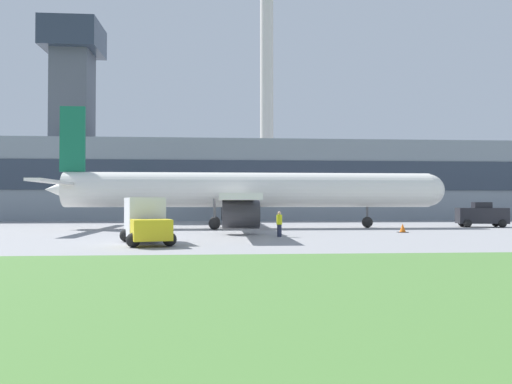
% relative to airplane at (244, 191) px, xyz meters
% --- Properties ---
extents(ground_plane, '(400.00, 400.00, 0.00)m').
position_rel_airplane_xyz_m(ground_plane, '(-1.17, -3.31, -3.06)').
color(ground_plane, gray).
extents(terminal_building, '(82.23, 14.85, 25.24)m').
position_rel_airplane_xyz_m(terminal_building, '(-2.21, 23.87, 2.27)').
color(terminal_building, gray).
rests_on(terminal_building, ground_plane).
extents(smokestack_left, '(2.86, 2.86, 44.26)m').
position_rel_airplane_xyz_m(smokestack_left, '(6.80, 51.27, 19.19)').
color(smokestack_left, beige).
rests_on(smokestack_left, ground_plane).
extents(airplane, '(33.34, 30.56, 9.98)m').
position_rel_airplane_xyz_m(airplane, '(0.00, 0.00, 0.00)').
color(airplane, white).
rests_on(airplane, ground_plane).
extents(pushback_tug, '(4.33, 2.82, 2.17)m').
position_rel_airplane_xyz_m(pushback_tug, '(20.73, 0.37, -2.08)').
color(pushback_tug, '#232328').
rests_on(pushback_tug, ground_plane).
extents(baggage_truck, '(3.36, 5.49, 2.41)m').
position_rel_airplane_xyz_m(baggage_truck, '(-5.96, -14.87, -1.89)').
color(baggage_truck, yellow).
rests_on(baggage_truck, ground_plane).
extents(ground_crew_person, '(0.49, 0.49, 1.60)m').
position_rel_airplane_xyz_m(ground_crew_person, '(1.66, -10.51, -2.25)').
color(ground_crew_person, '#23283D').
rests_on(ground_crew_person, ground_plane).
extents(traffic_cone_near_nose, '(0.66, 0.66, 0.64)m').
position_rel_airplane_xyz_m(traffic_cone_near_nose, '(11.00, -6.68, -2.77)').
color(traffic_cone_near_nose, black).
rests_on(traffic_cone_near_nose, ground_plane).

